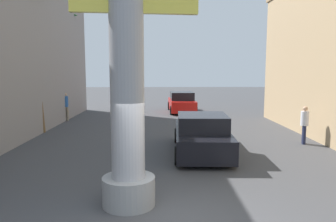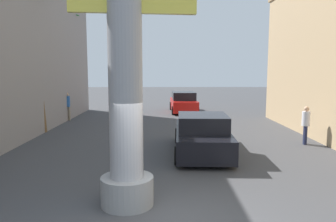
{
  "view_description": "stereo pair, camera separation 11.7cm",
  "coord_description": "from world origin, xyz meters",
  "px_view_note": "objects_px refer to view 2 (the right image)",
  "views": [
    {
      "loc": [
        -0.19,
        -6.31,
        3.25
      ],
      "look_at": [
        0.0,
        5.06,
        1.81
      ],
      "focal_mm": 35.0,
      "sensor_mm": 36.0,
      "label": 1
    },
    {
      "loc": [
        -0.07,
        -6.31,
        3.25
      ],
      "look_at": [
        0.0,
        5.06,
        1.81
      ],
      "focal_mm": 35.0,
      "sensor_mm": 36.0,
      "label": 2
    }
  ],
  "objects_px": {
    "neon_sign_pole": "(125,21)",
    "pedestrian_far_left": "(67,104)",
    "pedestrian_mid_right": "(306,122)",
    "car_far": "(184,103)",
    "car_lead": "(202,135)",
    "palm_tree_mid_left": "(36,31)",
    "palm_tree_far_left": "(66,47)"
  },
  "relations": [
    {
      "from": "car_far",
      "to": "pedestrian_mid_right",
      "type": "bearing_deg",
      "value": -66.69
    },
    {
      "from": "neon_sign_pole",
      "to": "pedestrian_mid_right",
      "type": "distance_m",
      "value": 10.12
    },
    {
      "from": "pedestrian_far_left",
      "to": "car_far",
      "type": "bearing_deg",
      "value": 28.66
    },
    {
      "from": "car_far",
      "to": "palm_tree_mid_left",
      "type": "bearing_deg",
      "value": -133.14
    },
    {
      "from": "pedestrian_mid_right",
      "to": "palm_tree_mid_left",
      "type": "bearing_deg",
      "value": 168.13
    },
    {
      "from": "car_far",
      "to": "pedestrian_mid_right",
      "type": "xyz_separation_m",
      "value": [
        4.75,
        -11.02,
        0.24
      ]
    },
    {
      "from": "car_lead",
      "to": "neon_sign_pole",
      "type": "bearing_deg",
      "value": -115.19
    },
    {
      "from": "car_lead",
      "to": "pedestrian_far_left",
      "type": "relative_size",
      "value": 2.82
    },
    {
      "from": "neon_sign_pole",
      "to": "pedestrian_mid_right",
      "type": "height_order",
      "value": "neon_sign_pole"
    },
    {
      "from": "neon_sign_pole",
      "to": "pedestrian_mid_right",
      "type": "xyz_separation_m",
      "value": [
        7.03,
        6.45,
        -3.38
      ]
    },
    {
      "from": "neon_sign_pole",
      "to": "pedestrian_far_left",
      "type": "distance_m",
      "value": 14.7
    },
    {
      "from": "palm_tree_mid_left",
      "to": "pedestrian_far_left",
      "type": "bearing_deg",
      "value": 87.6
    },
    {
      "from": "car_far",
      "to": "pedestrian_mid_right",
      "type": "relative_size",
      "value": 2.64
    },
    {
      "from": "neon_sign_pole",
      "to": "car_lead",
      "type": "distance_m",
      "value": 6.58
    },
    {
      "from": "palm_tree_far_left",
      "to": "pedestrian_mid_right",
      "type": "distance_m",
      "value": 17.04
    },
    {
      "from": "car_far",
      "to": "palm_tree_far_left",
      "type": "distance_m",
      "value": 9.56
    },
    {
      "from": "palm_tree_far_left",
      "to": "pedestrian_far_left",
      "type": "height_order",
      "value": "palm_tree_far_left"
    },
    {
      "from": "pedestrian_mid_right",
      "to": "car_lead",
      "type": "bearing_deg",
      "value": -162.41
    },
    {
      "from": "palm_tree_far_left",
      "to": "palm_tree_mid_left",
      "type": "bearing_deg",
      "value": -84.5
    },
    {
      "from": "car_lead",
      "to": "palm_tree_far_left",
      "type": "xyz_separation_m",
      "value": [
        -8.6,
        11.41,
        4.19
      ]
    },
    {
      "from": "car_far",
      "to": "pedestrian_far_left",
      "type": "distance_m",
      "value": 8.75
    },
    {
      "from": "palm_tree_far_left",
      "to": "car_lead",
      "type": "bearing_deg",
      "value": -53.01
    },
    {
      "from": "neon_sign_pole",
      "to": "palm_tree_far_left",
      "type": "height_order",
      "value": "neon_sign_pole"
    },
    {
      "from": "car_far",
      "to": "palm_tree_mid_left",
      "type": "distance_m",
      "value": 12.3
    },
    {
      "from": "car_far",
      "to": "palm_tree_mid_left",
      "type": "xyz_separation_m",
      "value": [
        -7.84,
        -8.37,
        4.43
      ]
    },
    {
      "from": "neon_sign_pole",
      "to": "car_far",
      "type": "xyz_separation_m",
      "value": [
        2.28,
        17.46,
        -3.62
      ]
    },
    {
      "from": "neon_sign_pole",
      "to": "pedestrian_far_left",
      "type": "xyz_separation_m",
      "value": [
        -5.39,
        13.27,
        -3.3
      ]
    },
    {
      "from": "car_lead",
      "to": "palm_tree_far_left",
      "type": "height_order",
      "value": "palm_tree_far_left"
    },
    {
      "from": "car_lead",
      "to": "car_far",
      "type": "xyz_separation_m",
      "value": [
        -0.05,
        12.5,
        0.03
      ]
    },
    {
      "from": "neon_sign_pole",
      "to": "palm_tree_far_left",
      "type": "xyz_separation_m",
      "value": [
        -6.27,
        16.37,
        0.54
      ]
    },
    {
      "from": "palm_tree_far_left",
      "to": "palm_tree_mid_left",
      "type": "relative_size",
      "value": 0.94
    },
    {
      "from": "car_far",
      "to": "palm_tree_far_left",
      "type": "xyz_separation_m",
      "value": [
        -8.55,
        -1.09,
        4.15
      ]
    }
  ]
}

